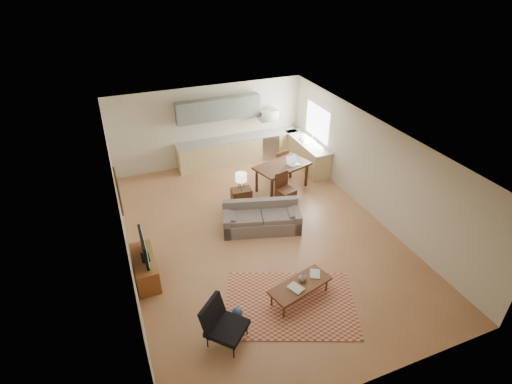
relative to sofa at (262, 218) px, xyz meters
name	(u,v)px	position (x,y,z in m)	size (l,w,h in m)	color
room	(261,191)	(-0.13, -0.24, 0.98)	(9.00, 9.00, 9.00)	#A16B44
kitchen_counter_back	(238,150)	(0.77, 3.94, 0.09)	(4.26, 0.64, 0.92)	tan
kitchen_counter_right	(307,154)	(2.80, 2.76, 0.09)	(0.64, 2.26, 0.92)	tan
kitchen_range	(268,145)	(1.87, 3.94, 0.08)	(0.62, 0.62, 0.90)	#A5A8AD
kitchen_microwave	(268,115)	(1.87, 3.96, 1.18)	(0.62, 0.40, 0.35)	#A5A8AD
upper_cabinets	(218,109)	(0.17, 4.09, 1.58)	(2.80, 0.34, 0.70)	slate
window_right	(317,122)	(3.10, 2.76, 1.18)	(0.02, 1.40, 1.05)	white
wall_art_left	(119,192)	(-3.34, 0.66, 1.18)	(0.06, 0.42, 1.10)	brown
triptych	(206,115)	(-0.23, 4.23, 1.38)	(1.70, 0.04, 0.50)	beige
rug	(290,304)	(-0.45, -2.67, -0.36)	(2.69, 1.86, 0.02)	#9C3A2D
sofa	(262,218)	(0.00, 0.00, 0.00)	(2.10, 0.91, 0.73)	#665951
coffee_table	(300,291)	(-0.20, -2.59, -0.16)	(1.38, 0.55, 0.42)	#522C16
book_a	(292,291)	(-0.45, -2.71, 0.06)	(0.34, 0.38, 0.03)	maroon
book_b	(310,273)	(0.14, -2.38, 0.06)	(0.33, 0.36, 0.02)	navy
vase	(303,277)	(-0.11, -2.50, 0.13)	(0.19, 0.19, 0.18)	black
armchair	(227,325)	(-1.95, -3.05, 0.07)	(0.77, 0.77, 0.88)	black
tv_credenza	(145,268)	(-3.12, -0.74, -0.08)	(0.48, 1.25, 0.58)	brown
tv	(143,247)	(-3.08, -0.74, 0.50)	(0.10, 0.96, 0.58)	black
console_table	(241,199)	(-0.15, 1.12, -0.04)	(0.55, 0.37, 0.64)	#371E11
table_lamp	(241,181)	(-0.15, 1.12, 0.53)	(0.31, 0.31, 0.51)	beige
dining_table	(282,177)	(1.38, 1.70, 0.05)	(1.64, 0.94, 0.83)	#371E11
dining_chair_near	(286,190)	(1.12, 0.88, 0.12)	(0.46, 0.49, 0.97)	#371E11
dining_chair_far	(278,162)	(1.63, 2.53, 0.11)	(0.45, 0.48, 0.95)	#371E11
laptop	(294,161)	(1.70, 1.59, 0.60)	(0.35, 0.26, 0.26)	#A5A8AD
soap_bottle	(301,136)	(2.70, 3.04, 0.65)	(0.09, 0.09, 0.19)	beige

